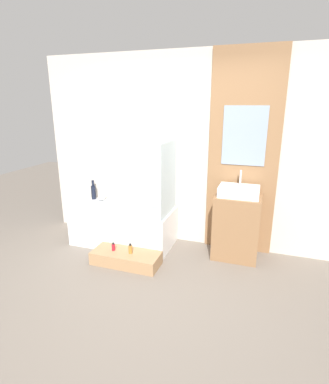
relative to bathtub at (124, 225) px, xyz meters
The scene contains 12 objects.
ground_plane 1.46m from the bathtub, 56.44° to the right, with size 12.00×12.00×0.00m, color slate.
wall_tiled_back 1.36m from the bathtub, 25.73° to the left, with size 4.20×0.06×2.60m, color beige.
wall_wood_accent 1.91m from the bathtub, 12.00° to the left, with size 0.88×0.04×2.60m.
bathtub is the anchor object (origin of this frame).
glass_shower_screen 1.00m from the bathtub, ahead, with size 0.01×0.62×0.96m, color silver.
wooden_step_bench 0.64m from the bathtub, 61.67° to the right, with size 0.86×0.35×0.16m, color #A87F56.
vanity_cabinet 1.57m from the bathtub, ahead, with size 0.57×0.43×0.83m, color #8E6642.
sink 1.69m from the bathtub, ahead, with size 0.49×0.35×0.31m.
vase_tall_dark 0.77m from the bathtub, 158.11° to the left, with size 0.07×0.07×0.30m.
vase_round_light 0.60m from the bathtub, 153.72° to the left, with size 0.11×0.11×0.11m, color silver.
bottle_soap_primary 0.56m from the bathtub, 77.34° to the right, with size 0.04×0.04×0.10m.
bottle_soap_secondary 0.65m from the bathtub, 56.69° to the right, with size 0.05×0.05×0.13m.
Camera 1 is at (1.03, -2.37, 1.94)m, focal length 28.00 mm.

